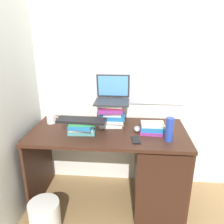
# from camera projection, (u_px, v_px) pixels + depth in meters

# --- Properties ---
(ground_plane) EXTENTS (6.00, 6.00, 0.00)m
(ground_plane) POSITION_uv_depth(u_px,v_px,m) (109.00, 199.00, 2.30)
(ground_plane) COLOR #9E7A4C
(wall_back) EXTENTS (6.00, 0.06, 2.60)m
(wall_back) POSITION_uv_depth(u_px,v_px,m) (112.00, 66.00, 2.23)
(wall_back) COLOR silver
(wall_back) RESTS_ON ground
(wall_left) EXTENTS (0.05, 6.00, 2.60)m
(wall_left) POSITION_uv_depth(u_px,v_px,m) (16.00, 71.00, 1.93)
(wall_left) COLOR silver
(wall_left) RESTS_ON ground
(desk) EXTENTS (1.42, 0.69, 0.77)m
(desk) POSITION_uv_depth(u_px,v_px,m) (146.00, 167.00, 2.11)
(desk) COLOR #381E14
(desk) RESTS_ON ground
(book_stack_tall) EXTENTS (0.25, 0.21, 0.23)m
(book_stack_tall) POSITION_uv_depth(u_px,v_px,m) (111.00, 114.00, 2.10)
(book_stack_tall) COLOR white
(book_stack_tall) RESTS_ON desk
(book_stack_keyboard_riser) EXTENTS (0.25, 0.17, 0.12)m
(book_stack_keyboard_riser) POSITION_uv_depth(u_px,v_px,m) (82.00, 127.00, 1.95)
(book_stack_keyboard_riser) COLOR teal
(book_stack_keyboard_riser) RESTS_ON desk
(book_stack_side) EXTENTS (0.22, 0.18, 0.09)m
(book_stack_side) POSITION_uv_depth(u_px,v_px,m) (152.00, 128.00, 1.99)
(book_stack_side) COLOR #8C338C
(book_stack_side) RESTS_ON desk
(laptop) EXTENTS (0.32, 0.29, 0.24)m
(laptop) POSITION_uv_depth(u_px,v_px,m) (112.00, 95.00, 2.10)
(laptop) COLOR #2D2D33
(laptop) RESTS_ON book_stack_tall
(keyboard) EXTENTS (0.43, 0.16, 0.02)m
(keyboard) POSITION_uv_depth(u_px,v_px,m) (81.00, 120.00, 1.93)
(keyboard) COLOR black
(keyboard) RESTS_ON book_stack_keyboard_riser
(computer_mouse) EXTENTS (0.06, 0.10, 0.04)m
(computer_mouse) POSITION_uv_depth(u_px,v_px,m) (137.00, 129.00, 2.03)
(computer_mouse) COLOR #A5A8AD
(computer_mouse) RESTS_ON desk
(mug) EXTENTS (0.12, 0.09, 0.09)m
(mug) POSITION_uv_depth(u_px,v_px,m) (51.00, 119.00, 2.20)
(mug) COLOR white
(mug) RESTS_ON desk
(water_bottle) EXTENTS (0.07, 0.07, 0.20)m
(water_bottle) POSITION_uv_depth(u_px,v_px,m) (169.00, 130.00, 1.81)
(water_bottle) COLOR #263FA5
(water_bottle) RESTS_ON desk
(cell_phone) EXTENTS (0.08, 0.14, 0.01)m
(cell_phone) POSITION_uv_depth(u_px,v_px,m) (136.00, 140.00, 1.85)
(cell_phone) COLOR black
(cell_phone) RESTS_ON desk
(wastebasket) EXTENTS (0.26, 0.26, 0.29)m
(wastebasket) POSITION_uv_depth(u_px,v_px,m) (45.00, 217.00, 1.89)
(wastebasket) COLOR silver
(wastebasket) RESTS_ON ground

